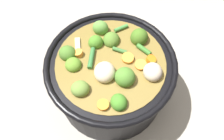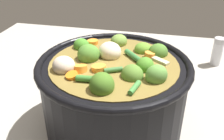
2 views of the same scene
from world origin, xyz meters
TOP-DOWN VIEW (x-y plane):
  - ground_plane at (0.00, 0.00)m, footprint 1.10×1.10m
  - cooking_pot at (0.00, 0.00)m, footprint 0.29×0.29m
  - wooden_spoon at (-0.37, -0.08)m, footprint 0.18×0.17m
  - salt_shaker at (-0.34, 0.25)m, footprint 0.03×0.03m

SIDE VIEW (x-z plane):
  - ground_plane at x=0.00m, z-range 0.00..0.00m
  - wooden_spoon at x=-0.37m, z-range 0.00..0.02m
  - salt_shaker at x=-0.34m, z-range 0.00..0.09m
  - cooking_pot at x=0.00m, z-range -0.01..0.17m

